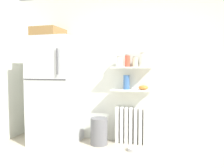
# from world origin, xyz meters

# --- Properties ---
(back_wall) EXTENTS (7.04, 0.10, 2.60)m
(back_wall) POSITION_xyz_m (0.00, 2.05, 1.30)
(back_wall) COLOR silver
(back_wall) RESTS_ON ground_plane
(refrigerator) EXTENTS (0.76, 0.73, 1.98)m
(refrigerator) POSITION_xyz_m (-1.29, 1.65, 0.95)
(refrigerator) COLOR #B7BABF
(refrigerator) RESTS_ON ground_plane
(radiator) EXTENTS (0.54, 0.12, 0.63)m
(radiator) POSITION_xyz_m (0.00, 1.92, 0.31)
(radiator) COLOR white
(radiator) RESTS_ON ground_plane
(wall_shelf_lower) EXTENTS (0.67, 0.22, 0.02)m
(wall_shelf_lower) POSITION_xyz_m (0.00, 1.89, 0.93)
(wall_shelf_lower) COLOR white
(wall_shelf_upper) EXTENTS (0.67, 0.22, 0.02)m
(wall_shelf_upper) POSITION_xyz_m (0.00, 1.89, 1.31)
(wall_shelf_upper) COLOR white
(storage_jar_0) EXTENTS (0.11, 0.11, 0.18)m
(storage_jar_0) POSITION_xyz_m (-0.20, 1.89, 1.41)
(storage_jar_0) COLOR silver
(storage_jar_0) RESTS_ON wall_shelf_upper
(storage_jar_1) EXTENTS (0.09, 0.09, 0.21)m
(storage_jar_1) POSITION_xyz_m (-0.06, 1.89, 1.43)
(storage_jar_1) COLOR #C64C38
(storage_jar_1) RESTS_ON wall_shelf_upper
(storage_jar_2) EXTENTS (0.10, 0.10, 0.17)m
(storage_jar_2) POSITION_xyz_m (0.07, 1.89, 1.41)
(storage_jar_2) COLOR beige
(storage_jar_2) RESTS_ON wall_shelf_upper
(storage_jar_3) EXTENTS (0.12, 0.12, 0.23)m
(storage_jar_3) POSITION_xyz_m (0.20, 1.89, 1.44)
(storage_jar_3) COLOR silver
(storage_jar_3) RESTS_ON wall_shelf_upper
(vase) EXTENTS (0.11, 0.11, 0.24)m
(vase) POSITION_xyz_m (-0.08, 1.89, 1.06)
(vase) COLOR #38609E
(vase) RESTS_ON wall_shelf_lower
(shelf_bowl) EXTENTS (0.16, 0.16, 0.07)m
(shelf_bowl) POSITION_xyz_m (0.21, 1.89, 0.98)
(shelf_bowl) COLOR orange
(shelf_bowl) RESTS_ON wall_shelf_lower
(trash_bin) EXTENTS (0.29, 0.29, 0.46)m
(trash_bin) POSITION_xyz_m (-0.52, 1.73, 0.23)
(trash_bin) COLOR slate
(trash_bin) RESTS_ON ground_plane
(pet_food_bowl) EXTENTS (0.21, 0.21, 0.05)m
(pet_food_bowl) POSITION_xyz_m (0.11, 1.60, 0.03)
(pet_food_bowl) COLOR #B7B7BC
(pet_food_bowl) RESTS_ON ground_plane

